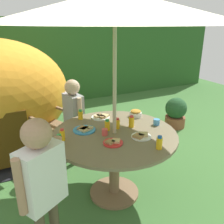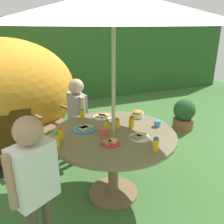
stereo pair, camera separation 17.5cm
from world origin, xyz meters
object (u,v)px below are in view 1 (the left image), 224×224
at_px(plate_far_right, 141,136).
at_px(patio_umbrella, 115,6).
at_px(juice_bottle_front_edge, 117,124).
at_px(cup_near, 105,132).
at_px(juice_bottle_center_back, 159,143).
at_px(cup_far, 157,122).
at_px(plate_near_left, 85,129).
at_px(juice_bottle_spot_a, 131,122).
at_px(plate_near_right, 101,117).
at_px(potted_plant, 176,112).
at_px(snack_bowl, 136,113).
at_px(garden_table, 114,147).
at_px(juice_bottle_far_left, 60,142).
at_px(wooden_chair, 38,119).
at_px(child_in_grey_shirt, 74,111).
at_px(plate_mid_left, 113,142).
at_px(juice_bottle_back_edge, 107,125).
at_px(child_in_white_shirt, 42,177).
at_px(juice_bottle_mid_right, 80,115).

bearing_deg(plate_far_right, patio_umbrella, 133.24).
bearing_deg(juice_bottle_front_edge, cup_near, -157.26).
distance_m(juice_bottle_center_back, cup_far, 0.52).
bearing_deg(plate_near_left, juice_bottle_spot_a, -15.73).
relative_size(plate_near_left, juice_bottle_front_edge, 1.98).
distance_m(plate_near_right, juice_bottle_front_edge, 0.34).
height_order(potted_plant, snack_bowl, snack_bowl).
xyz_separation_m(garden_table, cup_near, (-0.11, 0.00, 0.19)).
bearing_deg(juice_bottle_far_left, wooden_chair, 88.66).
bearing_deg(child_in_grey_shirt, snack_bowl, 35.43).
distance_m(potted_plant, plate_mid_left, 2.34).
bearing_deg(plate_near_right, plate_far_right, -76.98).
relative_size(child_in_grey_shirt, plate_mid_left, 6.09).
bearing_deg(juice_bottle_spot_a, juice_bottle_center_back, -92.42).
bearing_deg(plate_near_right, cup_near, -109.60).
bearing_deg(garden_table, cup_far, -2.48).
height_order(snack_bowl, juice_bottle_center_back, juice_bottle_center_back).
height_order(juice_bottle_back_edge, cup_near, juice_bottle_back_edge).
distance_m(plate_near_left, juice_bottle_front_edge, 0.34).
bearing_deg(juice_bottle_back_edge, juice_bottle_spot_a, -8.69).
height_order(plate_far_right, juice_bottle_far_left, juice_bottle_far_left).
bearing_deg(plate_near_right, plate_near_left, -140.57).
distance_m(garden_table, snack_bowl, 0.54).
relative_size(plate_far_right, juice_bottle_front_edge, 1.66).
height_order(child_in_grey_shirt, plate_mid_left, child_in_grey_shirt).
bearing_deg(plate_near_left, patio_umbrella, -36.81).
height_order(plate_mid_left, cup_near, cup_near).
bearing_deg(patio_umbrella, cup_far, -2.48).
bearing_deg(plate_near_left, child_in_grey_shirt, 81.56).
bearing_deg(patio_umbrella, juice_bottle_center_back, -65.81).
relative_size(garden_table, juice_bottle_far_left, 9.43).
xyz_separation_m(plate_near_right, juice_bottle_center_back, (0.16, -0.87, 0.04)).
xyz_separation_m(child_in_white_shirt, juice_bottle_front_edge, (0.87, 0.54, 0.02)).
relative_size(snack_bowl, juice_bottle_spot_a, 1.13).
bearing_deg(snack_bowl, patio_umbrella, -146.04).
distance_m(patio_umbrella, juice_bottle_mid_right, 1.22).
bearing_deg(wooden_chair, plate_mid_left, -96.97).
distance_m(wooden_chair, juice_bottle_spot_a, 1.42).
distance_m(juice_bottle_front_edge, cup_far, 0.43).
relative_size(juice_bottle_center_back, cup_far, 1.81).
xyz_separation_m(snack_bowl, plate_mid_left, (-0.53, -0.47, -0.03)).
relative_size(child_in_grey_shirt, plate_far_right, 5.78).
bearing_deg(juice_bottle_center_back, cup_near, 124.07).
relative_size(child_in_white_shirt, juice_bottle_front_edge, 10.40).
bearing_deg(juice_bottle_spot_a, juice_bottle_far_left, -172.26).
xyz_separation_m(garden_table, juice_bottle_front_edge, (0.08, 0.08, 0.21)).
bearing_deg(cup_near, snack_bowl, 27.86).
height_order(child_in_white_shirt, cup_near, child_in_white_shirt).
xyz_separation_m(juice_bottle_front_edge, cup_far, (0.42, -0.10, -0.02)).
height_order(child_in_grey_shirt, plate_near_left, child_in_grey_shirt).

